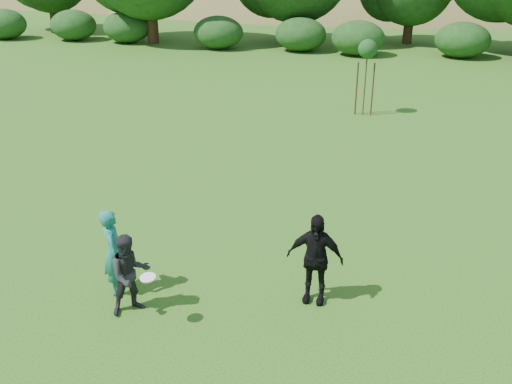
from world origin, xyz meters
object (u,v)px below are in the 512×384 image
at_px(player_black, 315,259).
at_px(sapling, 368,51).
at_px(player_teal, 114,252).
at_px(player_grey, 130,274).

height_order(player_black, sapling, sapling).
xyz_separation_m(player_teal, sapling, (3.59, 13.34, 1.57)).
relative_size(player_black, sapling, 0.62).
relative_size(player_teal, player_black, 0.97).
bearing_deg(sapling, player_teal, -105.06).
bearing_deg(sapling, player_grey, -102.27).
bearing_deg(player_grey, player_black, -22.61).
relative_size(player_teal, player_grey, 1.12).
height_order(player_grey, player_black, player_black).
distance_m(player_grey, sapling, 14.28).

